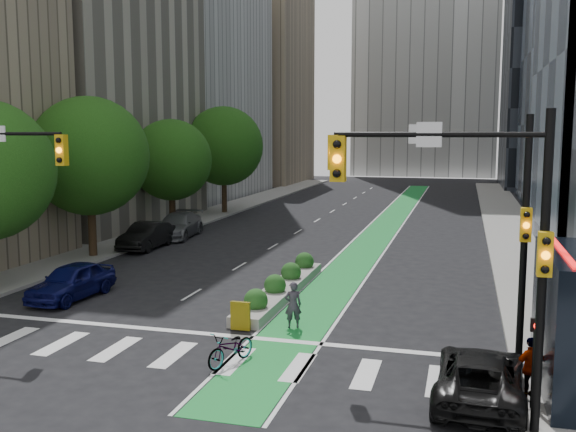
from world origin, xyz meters
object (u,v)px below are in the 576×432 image
Objects in this scene: cyclist at (293,305)px; parked_car_left_near at (72,281)px; parked_car_left_far at (178,225)px; pedestrian_far at (531,368)px; median_planter at (282,286)px; bicycle at (231,348)px; parked_car_left_mid at (147,236)px; parked_car_right at (480,376)px.

cyclist is 0.38× the size of parked_car_left_near.
parked_car_left_far is 3.47× the size of pedestrian_far.
pedestrian_far is (9.10, -8.88, 0.56)m from median_planter.
pedestrian_far reaches higher than median_planter.
parked_car_left_mid reaches higher than bicycle.
parked_car_left_mid reaches higher than median_planter.
parked_car_left_near is 0.93× the size of parked_car_right.
parked_car_left_mid is (-2.50, 11.24, 0.03)m from parked_car_left_near.
bicycle is at bearing 56.04° from cyclist.
bicycle is (0.80, -8.31, 0.14)m from median_planter.
parked_car_left_near is at bearing 170.34° from bicycle.
parked_car_right is 1.28m from pedestrian_far.
bicycle is 0.44× the size of parked_car_left_near.
median_planter is 6.18× the size of cyclist.
median_planter is 2.34× the size of parked_car_left_near.
bicycle is 0.41× the size of parked_car_right.
median_planter is at bearing 23.22° from parked_car_left_near.
parked_car_left_far reaches higher than parked_car_left_near.
parked_car_left_far is (-10.70, 12.62, 0.42)m from median_planter.
parked_car_right is at bearing 121.09° from cyclist.
parked_car_left_mid reaches higher than parked_car_left_near.
bicycle is at bearing -27.37° from parked_car_left_near.
parked_car_right is at bearing 14.92° from bicycle.
parked_car_right reaches higher than median_planter.
cyclist is 7.79m from parked_car_right.
parked_car_left_near is at bearing -78.67° from parked_car_left_mid.
parked_car_left_far is (-11.50, 20.93, 0.28)m from bicycle.
parked_car_left_near is at bearing -160.13° from median_planter.
median_planter reaches higher than bicycle.
parked_car_left_mid is (-10.70, 8.28, 0.41)m from median_planter.
parked_car_left_mid is 3.00× the size of pedestrian_far.
parked_car_left_mid is 1.01× the size of parked_car_right.
median_planter is 2.17× the size of parked_car_left_mid.
median_planter is at bearing -71.41° from pedestrian_far.
parked_car_right is 2.98× the size of pedestrian_far.
parked_car_right is (7.06, -0.76, 0.14)m from bicycle.
parked_car_left_far reaches higher than parked_car_right.
pedestrian_far reaches higher than parked_car_left_far.
parked_car_left_mid is 0.87× the size of parked_car_left_far.
parked_car_right reaches higher than bicycle.
parked_car_right is (6.21, -4.70, -0.18)m from cyclist.
bicycle is at bearing -84.50° from median_planter.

